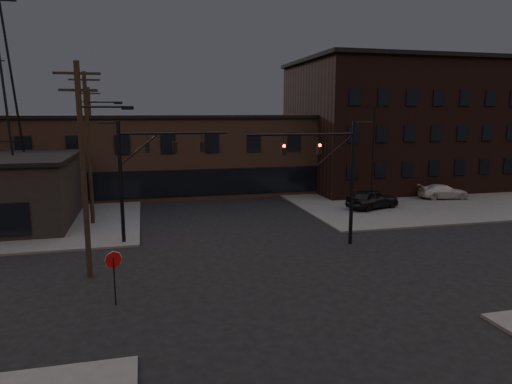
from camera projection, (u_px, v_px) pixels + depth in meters
ground at (275, 275)px, 24.26m from camera, size 140.00×140.00×0.00m
sidewalk_ne at (410, 190)px, 50.49m from camera, size 30.00×30.00×0.15m
building_row at (204, 154)px, 50.36m from camera, size 40.00×12.00×8.00m
building_right at (394, 126)px, 53.14m from camera, size 22.00×16.00×14.00m
traffic_signal_near at (336, 170)px, 28.99m from camera, size 7.12×0.24×8.00m
traffic_signal_far at (141, 168)px, 29.46m from camera, size 7.12×0.24×8.00m
stop_sign at (114, 265)px, 20.15m from camera, size 0.72×0.33×2.48m
utility_pole_near at (84, 166)px, 22.94m from camera, size 3.70×0.28×11.00m
utility_pole_mid at (89, 145)px, 34.13m from camera, size 3.70×0.28×11.50m
utility_pole_far at (91, 141)px, 45.42m from camera, size 2.20×0.28×11.00m
lot_light_a at (373, 148)px, 39.79m from camera, size 1.50×0.28×9.14m
lot_light_b at (403, 143)px, 45.99m from camera, size 1.50×0.28×9.14m
parked_car_lot_a at (373, 199)px, 40.34m from camera, size 5.44×3.48×1.72m
parked_car_lot_b at (443, 192)px, 45.05m from camera, size 5.05×2.69×1.39m
car_crossing at (235, 188)px, 48.31m from camera, size 2.63×4.32×1.35m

